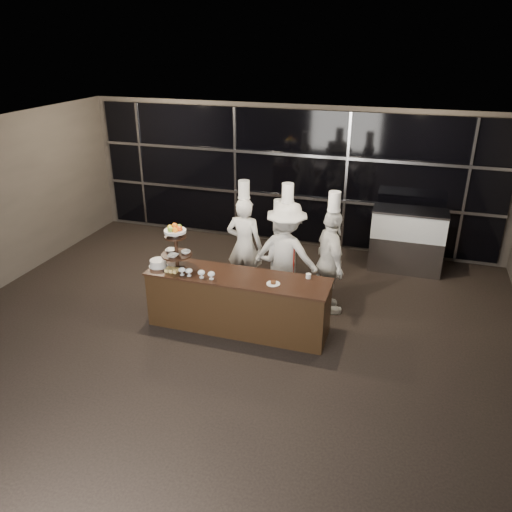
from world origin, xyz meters
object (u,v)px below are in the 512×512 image
(chef_b, at_px, (278,258))
(chef_d, at_px, (330,262))
(display_case, at_px, (407,237))
(chef_a, at_px, (245,244))
(chef_c, at_px, (286,254))
(layer_cake, at_px, (158,263))
(display_stand, at_px, (176,243))
(buffet_counter, at_px, (238,302))

(chef_b, relative_size, chef_d, 0.87)
(chef_d, bearing_deg, chef_b, 170.19)
(display_case, distance_m, chef_b, 2.81)
(chef_a, bearing_deg, chef_c, -16.93)
(layer_cake, bearing_deg, chef_a, 52.45)
(display_case, bearing_deg, chef_b, -137.56)
(display_stand, bearing_deg, display_case, 41.51)
(layer_cake, xyz_separation_m, display_case, (3.72, 3.07, -0.29))
(layer_cake, xyz_separation_m, chef_c, (1.81, 1.05, -0.05))
(buffet_counter, height_order, layer_cake, layer_cake)
(display_stand, height_order, layer_cake, display_stand)
(display_case, xyz_separation_m, chef_c, (-1.90, -2.02, 0.24))
(chef_b, relative_size, chef_c, 0.85)
(chef_b, bearing_deg, display_case, 42.44)
(layer_cake, distance_m, chef_b, 2.03)
(buffet_counter, relative_size, layer_cake, 9.47)
(display_case, height_order, chef_b, chef_b)
(layer_cake, bearing_deg, display_stand, 9.22)
(chef_a, bearing_deg, display_stand, -118.94)
(buffet_counter, relative_size, display_stand, 3.81)
(buffet_counter, bearing_deg, chef_d, 37.67)
(display_stand, bearing_deg, chef_d, 23.24)
(layer_cake, xyz_separation_m, chef_a, (1.00, 1.30, -0.07))
(buffet_counter, height_order, display_stand, display_stand)
(display_stand, relative_size, chef_a, 0.36)
(buffet_counter, distance_m, chef_d, 1.64)
(layer_cake, bearing_deg, chef_b, 35.51)
(buffet_counter, xyz_separation_m, chef_d, (1.25, 0.97, 0.44))
(display_case, relative_size, chef_c, 0.65)
(buffet_counter, xyz_separation_m, chef_b, (0.34, 1.13, 0.31))
(chef_b, xyz_separation_m, chef_c, (0.17, -0.13, 0.15))
(display_case, bearing_deg, buffet_counter, -128.61)
(chef_a, distance_m, chef_c, 0.85)
(display_stand, height_order, chef_b, chef_b)
(layer_cake, height_order, chef_c, chef_c)
(buffet_counter, distance_m, display_case, 3.87)
(buffet_counter, bearing_deg, display_stand, -179.99)
(chef_a, xyz_separation_m, chef_b, (0.65, -0.12, -0.13))
(buffet_counter, xyz_separation_m, display_case, (2.41, 3.02, 0.22))
(display_stand, distance_m, chef_c, 1.85)
(buffet_counter, height_order, chef_b, chef_b)
(layer_cake, relative_size, display_case, 0.22)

